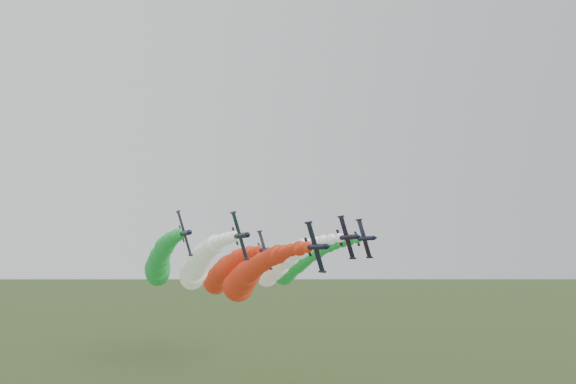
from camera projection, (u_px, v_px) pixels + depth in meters
name	position (u px, v px, depth m)	size (l,w,h in m)	color
jet_lead	(247.00, 277.00, 131.59)	(10.47, 65.67, 17.07)	black
jet_inner_left	(198.00, 266.00, 134.34)	(9.71, 64.92, 16.31)	black
jet_inner_right	(280.00, 264.00, 145.34)	(9.63, 64.84, 16.23)	black
jet_outer_left	(160.00, 263.00, 141.23)	(9.74, 64.94, 16.34)	black
jet_outer_right	(298.00, 263.00, 156.78)	(9.86, 65.07, 16.46)	black
jet_trail	(222.00, 273.00, 159.10)	(10.29, 65.50, 16.89)	black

